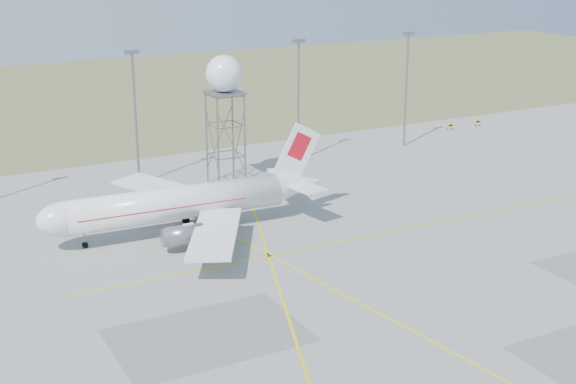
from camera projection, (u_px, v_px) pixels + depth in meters
ground at (476, 355)px, 72.64m from camera, size 400.00×400.00×0.00m
grass_strip at (81, 98)px, 190.25m from camera, size 400.00×120.00×0.03m
mast_b at (135, 106)px, 119.94m from camera, size 2.20×0.50×20.50m
mast_c at (298, 90)px, 132.56m from camera, size 2.20×0.50×20.50m
mast_d at (407, 80)px, 142.47m from camera, size 2.20×0.50×20.50m
taxi_sign_near at (450, 126)px, 157.92m from camera, size 1.60×0.17×1.20m
taxi_sign_far at (478, 122)px, 161.07m from camera, size 1.60×0.17×1.20m
airliner_main at (181, 203)px, 101.75m from camera, size 37.91×36.82×12.89m
radar_tower at (225, 113)px, 119.76m from camera, size 5.48×5.48×19.82m
baggage_tug at (68, 228)px, 102.71m from camera, size 2.11×1.74×1.57m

